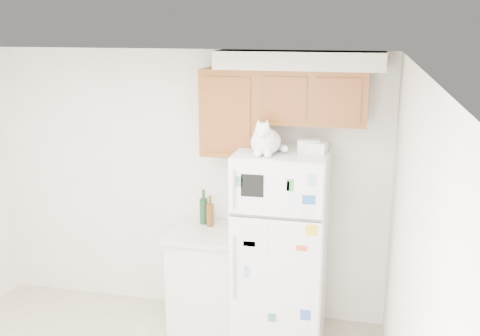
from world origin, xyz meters
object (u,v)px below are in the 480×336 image
(bottle_amber, at_px, (210,211))
(cat, at_px, (265,141))
(storage_box_front, at_px, (317,148))
(storage_box_back, at_px, (308,145))
(refrigerator, at_px, (281,247))
(base_counter, at_px, (207,277))
(bottle_green, at_px, (204,207))

(bottle_amber, bearing_deg, cat, -31.11)
(cat, relative_size, storage_box_front, 2.91)
(storage_box_back, bearing_deg, refrigerator, -175.48)
(refrigerator, height_order, cat, cat)
(refrigerator, relative_size, base_counter, 1.85)
(base_counter, xyz_separation_m, bottle_green, (-0.07, 0.17, 0.62))
(cat, distance_m, bottle_green, 1.05)
(storage_box_front, relative_size, bottle_green, 0.46)
(refrigerator, relative_size, storage_box_back, 9.44)
(base_counter, relative_size, storage_box_back, 5.11)
(bottle_green, bearing_deg, base_counter, -67.12)
(refrigerator, bearing_deg, storage_box_front, -4.43)
(refrigerator, bearing_deg, cat, -127.83)
(refrigerator, distance_m, storage_box_back, 0.92)
(cat, bearing_deg, storage_box_back, 31.39)
(refrigerator, distance_m, cat, 0.98)
(storage_box_back, relative_size, bottle_amber, 0.62)
(base_counter, bearing_deg, storage_box_front, -5.61)
(bottle_green, height_order, bottle_amber, bottle_green)
(base_counter, relative_size, bottle_green, 2.83)
(cat, relative_size, bottle_green, 1.34)
(base_counter, xyz_separation_m, storage_box_front, (0.97, -0.10, 1.28))
(storage_box_front, bearing_deg, base_counter, -176.06)
(base_counter, distance_m, bottle_amber, 0.61)
(refrigerator, height_order, base_counter, refrigerator)
(cat, height_order, bottle_green, cat)
(base_counter, distance_m, storage_box_back, 1.57)
(refrigerator, xyz_separation_m, bottle_green, (-0.76, 0.24, 0.23))
(cat, xyz_separation_m, storage_box_back, (0.32, 0.20, -0.06))
(cat, bearing_deg, refrigerator, 52.17)
(refrigerator, distance_m, storage_box_front, 0.94)
(storage_box_front, bearing_deg, refrigerator, -174.87)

